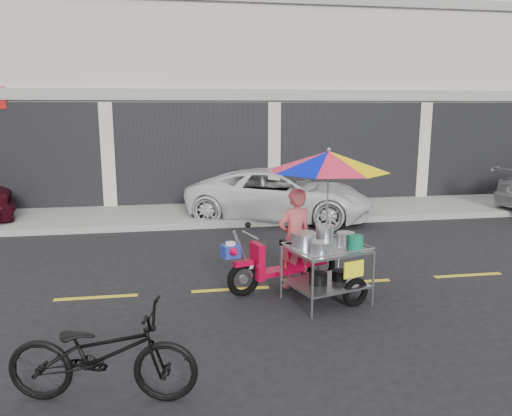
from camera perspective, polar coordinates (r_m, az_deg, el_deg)
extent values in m
plane|color=black|center=(8.26, 11.14, -8.32)|extent=(90.00, 90.00, 0.00)
cube|color=gray|center=(13.34, 2.85, -0.22)|extent=(45.00, 3.00, 0.15)
cube|color=beige|center=(18.02, -0.56, 15.35)|extent=(36.00, 8.00, 8.00)
cube|color=black|center=(14.07, 2.06, 6.06)|extent=(35.28, 0.06, 2.90)
cube|color=gray|center=(14.00, 2.12, 12.80)|extent=(36.00, 0.12, 0.30)
cube|color=gold|center=(8.26, 11.14, -8.29)|extent=(42.00, 0.10, 0.01)
imported|color=silver|center=(12.42, 2.75, 1.54)|extent=(5.00, 3.67, 1.26)
imported|color=black|center=(5.11, -17.14, -15.63)|extent=(1.89, 0.95, 0.95)
torus|color=black|center=(7.47, -1.45, -8.15)|extent=(0.53, 0.25, 0.53)
torus|color=black|center=(8.12, 7.47, -6.62)|extent=(0.53, 0.25, 0.53)
cylinder|color=#9EA0A5|center=(7.47, -1.45, -8.15)|extent=(0.14, 0.09, 0.13)
cylinder|color=#9EA0A5|center=(8.12, 7.47, -6.62)|extent=(0.14, 0.09, 0.13)
cube|color=#B8042A|center=(7.39, -1.46, -6.33)|extent=(0.31, 0.19, 0.07)
cylinder|color=#9EA0A5|center=(7.35, -1.47, -5.30)|extent=(0.34, 0.14, 0.74)
cube|color=#B8042A|center=(7.48, 0.14, -6.09)|extent=(0.20, 0.33, 0.55)
cube|color=#B8042A|center=(7.74, 2.91, -7.16)|extent=(0.78, 0.46, 0.07)
cube|color=#B8042A|center=(7.88, 5.56, -5.25)|extent=(0.73, 0.43, 0.37)
cube|color=black|center=(7.77, 5.01, -3.84)|extent=(0.64, 0.39, 0.09)
cylinder|color=#9EA0A5|center=(7.32, -0.69, -3.11)|extent=(0.18, 0.49, 0.03)
sphere|color=black|center=(7.48, -0.94, -1.93)|extent=(0.09, 0.09, 0.09)
cylinder|color=white|center=(7.45, -0.69, -6.69)|extent=(0.14, 0.14, 0.05)
cube|color=#213299|center=(7.25, -2.93, -4.94)|extent=(0.29, 0.26, 0.18)
cylinder|color=white|center=(7.22, -2.94, -4.10)|extent=(0.18, 0.18, 0.05)
cone|color=#B8042A|center=(7.10, -2.42, -5.12)|extent=(0.22, 0.24, 0.17)
torus|color=black|center=(7.26, 11.29, -9.43)|extent=(0.43, 0.21, 0.42)
cylinder|color=#9EA0A5|center=(6.69, 6.46, -9.38)|extent=(0.04, 0.04, 0.78)
cylinder|color=#9EA0A5|center=(7.35, 2.90, -7.37)|extent=(0.04, 0.04, 0.78)
cylinder|color=#9EA0A5|center=(7.26, 13.24, -7.91)|extent=(0.04, 0.04, 0.78)
cylinder|color=#9EA0A5|center=(7.88, 9.37, -6.22)|extent=(0.04, 0.04, 0.78)
cube|color=#9EA0A5|center=(7.32, 8.01, -8.52)|extent=(1.21, 1.09, 0.03)
cube|color=#9EA0A5|center=(7.16, 8.13, -4.70)|extent=(1.21, 1.09, 0.04)
cylinder|color=#9EA0A5|center=(6.82, 10.13, -5.10)|extent=(0.98, 0.32, 0.02)
cylinder|color=#9EA0A5|center=(7.48, 6.33, -3.53)|extent=(0.98, 0.32, 0.02)
cylinder|color=#9EA0A5|center=(6.88, 4.65, -4.82)|extent=(0.27, 0.80, 0.02)
cylinder|color=#9EA0A5|center=(7.44, 11.36, -3.76)|extent=(0.27, 0.80, 0.02)
cylinder|color=#9EA0A5|center=(7.64, 6.23, -7.60)|extent=(0.24, 0.67, 0.04)
cylinder|color=#9EA0A5|center=(7.50, 6.31, -4.27)|extent=(0.24, 0.67, 0.04)
cube|color=#FFF716|center=(6.96, 11.12, -6.89)|extent=(0.31, 0.11, 0.23)
cylinder|color=#B7B7BC|center=(7.13, 5.48, -3.73)|extent=(0.43, 0.43, 0.20)
cylinder|color=#B7B7BC|center=(7.33, 7.85, -3.09)|extent=(0.33, 0.33, 0.26)
cylinder|color=#B7B7BC|center=(7.37, 10.19, -3.51)|extent=(0.32, 0.32, 0.16)
cylinder|color=#B7B7BC|center=(6.88, 7.35, -4.58)|extent=(0.31, 0.31, 0.14)
cylinder|color=#0D744C|center=(7.14, 11.34, -3.87)|extent=(0.25, 0.25, 0.20)
cylinder|color=black|center=(7.21, 7.12, -7.99)|extent=(0.32, 0.32, 0.17)
cylinder|color=black|center=(7.42, 9.51, -7.58)|extent=(0.28, 0.28, 0.15)
cylinder|color=#9EA0A5|center=(7.10, 8.16, 0.89)|extent=(0.03, 0.03, 1.38)
sphere|color=#9EA0A5|center=(7.01, 8.33, 6.61)|extent=(0.06, 0.06, 0.06)
imported|color=#C84D52|center=(7.71, 4.44, -3.48)|extent=(0.65, 0.53, 1.56)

